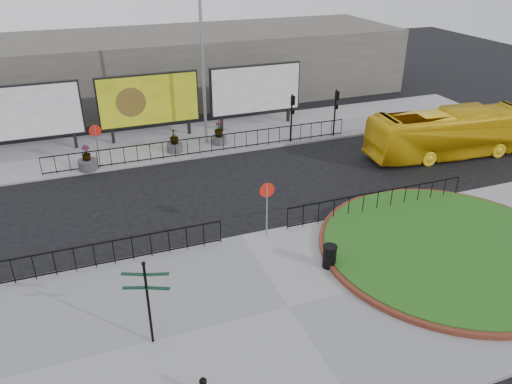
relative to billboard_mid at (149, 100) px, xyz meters
name	(u,v)px	position (x,y,z in m)	size (l,w,h in m)	color
ground	(241,237)	(1.50, -12.97, -2.60)	(90.00, 90.00, 0.00)	black
pavement_near	(289,308)	(1.50, -17.97, -2.54)	(30.00, 10.00, 0.12)	gray
pavement_far	(179,141)	(1.50, -0.97, -2.54)	(44.00, 6.00, 0.12)	gray
brick_edge	(448,248)	(9.00, -16.97, -2.39)	(10.40, 10.40, 0.18)	maroon
grass_lawn	(448,247)	(9.00, -16.97, -2.37)	(10.00, 10.00, 0.22)	#194F15
railing_near_left	(94,256)	(-4.50, -13.27, -1.93)	(10.00, 0.10, 1.10)	black
railing_near_right	(377,202)	(8.00, -13.27, -1.93)	(9.00, 0.10, 1.10)	black
railing_far	(206,145)	(2.50, -3.67, -1.93)	(18.00, 0.10, 1.10)	black
speed_sign_far	(96,137)	(-3.50, -3.57, -0.68)	(0.64, 0.07, 2.47)	gray
speed_sign_near	(267,198)	(2.50, -13.37, -0.68)	(0.64, 0.07, 2.47)	gray
billboard_left	(25,113)	(-7.00, 0.00, 0.00)	(6.20, 0.31, 4.10)	black
billboard_mid	(149,100)	(0.00, 0.00, 0.00)	(6.20, 0.31, 4.10)	black
billboard_right	(256,89)	(7.00, 0.00, 0.00)	(6.20, 0.31, 4.10)	black
lamp_post	(203,67)	(3.01, -1.97, 2.23)	(0.74, 0.18, 9.23)	gray
signal_pole_a	(292,111)	(8.00, -3.63, -0.50)	(0.22, 0.26, 3.00)	black
signal_pole_b	(336,106)	(11.00, -3.63, -0.50)	(0.22, 0.26, 3.00)	black
building_backdrop	(149,68)	(1.50, 9.03, -0.10)	(40.00, 10.00, 5.00)	#635F56
fingerpost_sign	(147,295)	(-3.16, -17.98, -0.66)	(1.38, 0.71, 3.02)	black
litter_bin	(329,256)	(3.91, -16.33, -2.01)	(0.56, 0.56, 0.92)	black
bus	(451,133)	(15.83, -8.64, -1.20)	(2.34, 10.01, 2.79)	yellow
planter_a	(88,162)	(-4.14, -3.57, -2.04)	(1.04, 1.04, 1.39)	#4C4C4F
planter_b	(174,143)	(0.86, -2.68, -1.96)	(0.95, 0.95, 1.45)	#4C4C4F
planter_c	(219,135)	(3.70, -2.39, -1.89)	(0.89, 0.89, 1.49)	#4C4C4F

